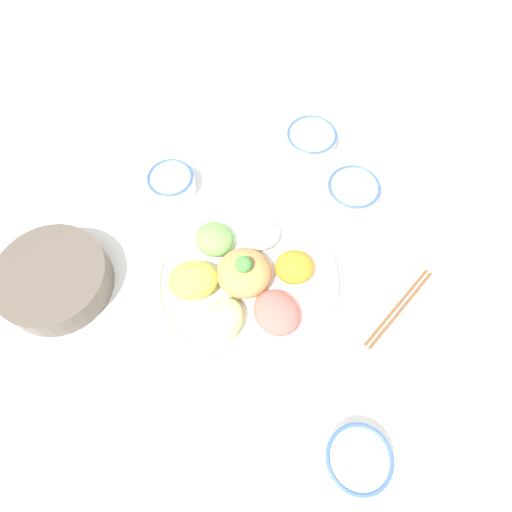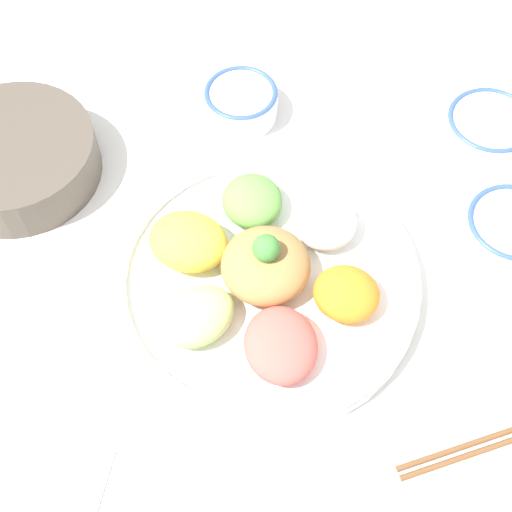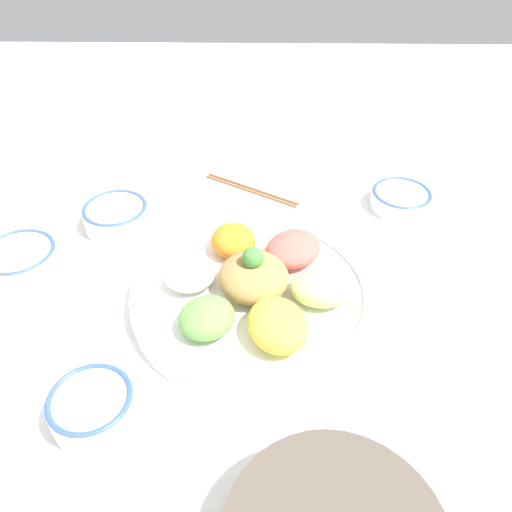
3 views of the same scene
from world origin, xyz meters
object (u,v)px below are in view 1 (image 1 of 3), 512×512
at_px(rice_bowl_blue, 312,138).
at_px(sauce_bowl_dark, 358,459).
at_px(serving_spoon_extra, 228,468).
at_px(sauce_bowl_red, 172,182).
at_px(serving_spoon_main, 230,158).
at_px(salad_platter, 244,278).
at_px(rice_bowl_plain, 353,191).
at_px(side_serving_bowl, 53,279).
at_px(chopsticks_pair_near, 400,307).

xyz_separation_m(rice_bowl_blue, sauce_bowl_dark, (0.65, 0.18, 0.00)).
bearing_deg(serving_spoon_extra, sauce_bowl_dark, -103.76).
relative_size(sauce_bowl_red, serving_spoon_main, 0.78).
height_order(sauce_bowl_red, sauce_bowl_dark, sauce_bowl_red).
bearing_deg(salad_platter, rice_bowl_plain, 143.47).
distance_m(rice_bowl_plain, serving_spoon_main, 0.29).
bearing_deg(side_serving_bowl, serving_spoon_main, 145.96).
height_order(rice_bowl_blue, sauce_bowl_dark, sauce_bowl_dark).
height_order(sauce_bowl_red, serving_spoon_main, sauce_bowl_red).
bearing_deg(rice_bowl_blue, side_serving_bowl, -42.80).
relative_size(rice_bowl_blue, side_serving_bowl, 0.56).
bearing_deg(chopsticks_pair_near, sauce_bowl_dark, -159.98).
distance_m(rice_bowl_blue, sauce_bowl_dark, 0.68).
bearing_deg(chopsticks_pair_near, serving_spoon_extra, 173.63).
height_order(sauce_bowl_red, chopsticks_pair_near, sauce_bowl_red).
xyz_separation_m(sauce_bowl_red, sauce_bowl_dark, (0.46, 0.46, -0.01)).
xyz_separation_m(sauce_bowl_red, rice_bowl_plain, (-0.06, 0.39, -0.00)).
xyz_separation_m(salad_platter, serving_spoon_extra, (0.33, 0.05, -0.02)).
relative_size(sauce_bowl_red, serving_spoon_extra, 0.83).
bearing_deg(sauce_bowl_red, rice_bowl_blue, 124.94).
bearing_deg(rice_bowl_plain, rice_bowl_blue, -140.36).
distance_m(side_serving_bowl, chopsticks_pair_near, 0.67).
relative_size(rice_bowl_blue, serving_spoon_extra, 0.97).
xyz_separation_m(salad_platter, chopsticks_pair_near, (-0.01, 0.31, -0.02)).
bearing_deg(side_serving_bowl, rice_bowl_blue, 137.20).
xyz_separation_m(rice_bowl_plain, side_serving_bowl, (0.33, -0.54, 0.01)).
height_order(salad_platter, sauce_bowl_red, salad_platter).
xyz_separation_m(salad_platter, rice_bowl_blue, (-0.38, 0.07, -0.01)).
distance_m(sauce_bowl_dark, chopsticks_pair_near, 0.29).
height_order(sauce_bowl_red, rice_bowl_blue, sauce_bowl_red).
bearing_deg(serving_spoon_extra, rice_bowl_blue, -31.75).
bearing_deg(rice_bowl_blue, salad_platter, -11.05).
height_order(side_serving_bowl, serving_spoon_extra, side_serving_bowl).
height_order(rice_bowl_blue, serving_spoon_extra, rice_bowl_blue).
distance_m(rice_bowl_blue, chopsticks_pair_near, 0.44).
relative_size(salad_platter, sauce_bowl_dark, 3.32).
bearing_deg(salad_platter, sauce_bowl_dark, 42.99).
bearing_deg(serving_spoon_main, sauce_bowl_red, -118.07).
relative_size(salad_platter, serving_spoon_extra, 3.03).
height_order(salad_platter, sauce_bowl_dark, salad_platter).
bearing_deg(side_serving_bowl, sauce_bowl_red, 150.71).
distance_m(sauce_bowl_dark, side_serving_bowl, 0.64).
bearing_deg(sauce_bowl_dark, side_serving_bowl, -107.28).
distance_m(rice_bowl_blue, side_serving_bowl, 0.63).
xyz_separation_m(salad_platter, sauce_bowl_red, (-0.19, -0.20, -0.00)).
distance_m(sauce_bowl_red, rice_bowl_plain, 0.39).
relative_size(salad_platter, serving_spoon_main, 2.83).
bearing_deg(sauce_bowl_red, chopsticks_pair_near, 71.01).
xyz_separation_m(sauce_bowl_red, serving_spoon_main, (-0.11, 0.10, -0.02)).
height_order(chopsticks_pair_near, serving_spoon_main, chopsticks_pair_near).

